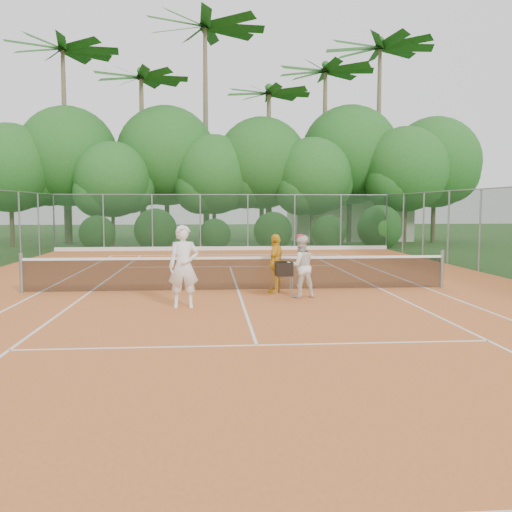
% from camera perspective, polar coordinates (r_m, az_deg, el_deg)
% --- Properties ---
extents(ground, '(120.00, 120.00, 0.00)m').
position_cam_1_polar(ground, '(16.14, -1.81, -3.53)').
color(ground, '#244C1B').
rests_on(ground, ground).
extents(clay_court, '(18.00, 36.00, 0.02)m').
position_cam_1_polar(clay_court, '(16.14, -1.81, -3.50)').
color(clay_court, '#C7682E').
rests_on(clay_court, ground).
extents(club_building, '(8.00, 5.00, 3.00)m').
position_cam_1_polar(club_building, '(41.14, 9.12, 3.69)').
color(club_building, beige).
rests_on(club_building, ground).
extents(tennis_net, '(11.97, 0.10, 1.10)m').
position_cam_1_polar(tennis_net, '(16.07, -1.81, -1.66)').
color(tennis_net, gray).
rests_on(tennis_net, clay_court).
extents(player_white, '(0.72, 0.49, 1.94)m').
position_cam_1_polar(player_white, '(13.43, -7.24, -1.05)').
color(player_white, white).
rests_on(player_white, clay_court).
extents(player_center_grp, '(0.90, 0.77, 1.66)m').
position_cam_1_polar(player_center_grp, '(14.87, 4.46, -1.02)').
color(player_center_grp, white).
rests_on(player_center_grp, clay_court).
extents(player_yellow, '(0.73, 1.03, 1.62)m').
position_cam_1_polar(player_yellow, '(15.66, 2.01, -0.74)').
color(player_yellow, gold).
rests_on(player_yellow, clay_court).
extents(ball_hopper, '(0.42, 0.42, 0.96)m').
position_cam_1_polar(ball_hopper, '(14.55, 2.80, -1.37)').
color(ball_hopper, gray).
rests_on(ball_hopper, clay_court).
extents(stray_ball_a, '(0.07, 0.07, 0.07)m').
position_cam_1_polar(stray_ball_a, '(27.45, -10.92, 0.02)').
color(stray_ball_a, yellow).
rests_on(stray_ball_a, clay_court).
extents(stray_ball_b, '(0.07, 0.07, 0.07)m').
position_cam_1_polar(stray_ball_b, '(29.48, 1.62, 0.44)').
color(stray_ball_b, '#C8DE33').
rests_on(stray_ball_b, clay_court).
extents(stray_ball_c, '(0.07, 0.07, 0.07)m').
position_cam_1_polar(stray_ball_c, '(24.96, -2.29, -0.39)').
color(stray_ball_c, yellow).
rests_on(stray_ball_c, clay_court).
extents(court_markings, '(11.03, 23.83, 0.01)m').
position_cam_1_polar(court_markings, '(16.14, -1.81, -3.45)').
color(court_markings, white).
rests_on(court_markings, clay_court).
extents(fence_back, '(18.07, 0.07, 3.00)m').
position_cam_1_polar(fence_back, '(30.97, -3.21, 3.37)').
color(fence_back, '#19381E').
rests_on(fence_back, clay_court).
extents(tropical_treeline, '(32.10, 8.49, 15.03)m').
position_cam_1_polar(tropical_treeline, '(36.33, -1.16, 9.29)').
color(tropical_treeline, brown).
rests_on(tropical_treeline, ground).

